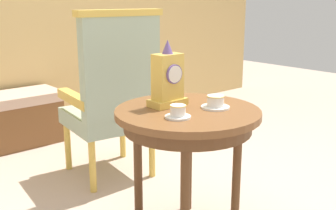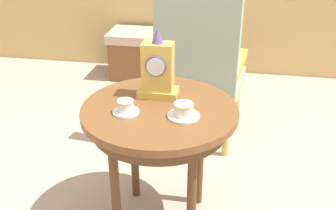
# 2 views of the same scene
# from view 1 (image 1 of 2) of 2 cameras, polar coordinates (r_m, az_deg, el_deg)

# --- Properties ---
(side_table) EXTENTS (0.72, 0.72, 0.67)m
(side_table) POSITION_cam_1_polar(r_m,az_deg,el_deg) (2.11, 2.64, -2.65)
(side_table) COLOR brown
(side_table) RESTS_ON ground
(teacup_left) EXTENTS (0.12, 0.12, 0.06)m
(teacup_left) POSITION_cam_1_polar(r_m,az_deg,el_deg) (1.94, 1.34, -0.97)
(teacup_left) COLOR white
(teacup_left) RESTS_ON side_table
(teacup_right) EXTENTS (0.14, 0.14, 0.07)m
(teacup_right) POSITION_cam_1_polar(r_m,az_deg,el_deg) (2.12, 6.42, 0.33)
(teacup_right) COLOR white
(teacup_right) RESTS_ON side_table
(mantel_clock) EXTENTS (0.19, 0.11, 0.34)m
(mantel_clock) POSITION_cam_1_polar(r_m,az_deg,el_deg) (2.12, -0.03, 3.42)
(mantel_clock) COLOR gold
(mantel_clock) RESTS_ON side_table
(armchair) EXTENTS (0.61, 0.59, 1.14)m
(armchair) POSITION_cam_1_polar(r_m,az_deg,el_deg) (2.80, -7.35, 1.48)
(armchair) COLOR #9EB299
(armchair) RESTS_ON ground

